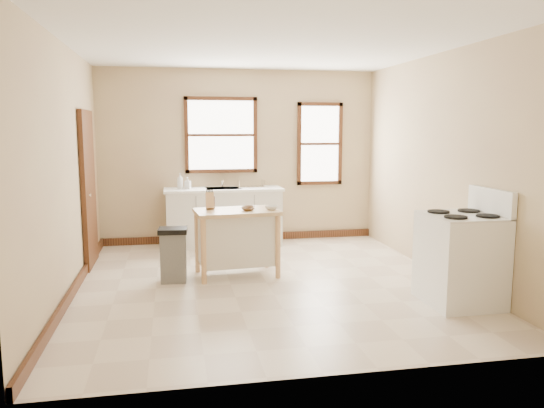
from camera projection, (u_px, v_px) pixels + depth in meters
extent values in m
plane|color=beige|center=(267.00, 283.00, 6.44)|extent=(5.00, 5.00, 0.00)
plane|color=white|center=(266.00, 45.00, 6.04)|extent=(5.00, 5.00, 0.00)
cube|color=tan|center=(240.00, 157.00, 8.67)|extent=(4.50, 0.04, 2.80)
cube|color=tan|center=(65.00, 170.00, 5.82)|extent=(0.04, 5.00, 2.80)
cube|color=tan|center=(443.00, 165.00, 6.65)|extent=(0.04, 5.00, 2.80)
cube|color=#321A0D|center=(89.00, 189.00, 7.15)|extent=(0.06, 0.90, 2.10)
cube|color=#321A0D|center=(241.00, 237.00, 8.83)|extent=(4.50, 0.04, 0.12)
cube|color=#321A0D|center=(75.00, 288.00, 6.02)|extent=(0.04, 5.00, 0.12)
cylinder|color=silver|center=(222.00, 180.00, 8.55)|extent=(0.03, 0.03, 0.22)
imported|color=#B2B2B2|center=(180.00, 181.00, 8.23)|extent=(0.13, 0.13, 0.25)
imported|color=#B2B2B2|center=(188.00, 183.00, 8.26)|extent=(0.11, 0.11, 0.18)
cylinder|color=#3F1B11|center=(213.00, 202.00, 6.79)|extent=(0.06, 0.06, 0.15)
imported|color=brown|center=(248.00, 209.00, 6.59)|extent=(0.21, 0.21, 0.04)
imported|color=brown|center=(248.00, 207.00, 6.74)|extent=(0.21, 0.21, 0.04)
imported|color=silver|center=(271.00, 208.00, 6.66)|extent=(0.21, 0.21, 0.05)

